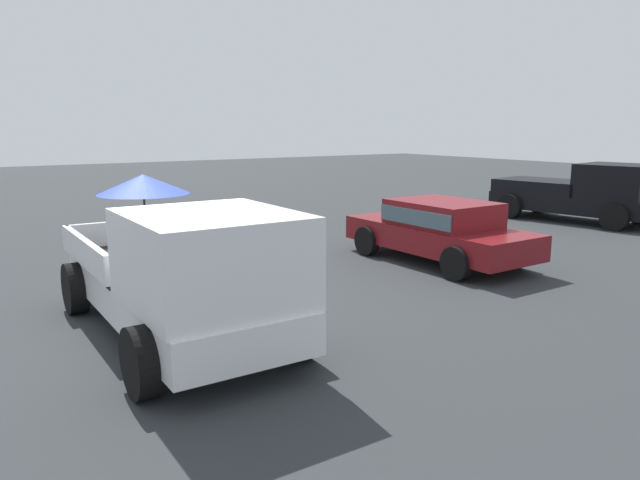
{
  "coord_description": "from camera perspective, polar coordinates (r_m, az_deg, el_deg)",
  "views": [
    {
      "loc": [
        7.74,
        -2.72,
        2.89
      ],
      "look_at": [
        0.09,
        2.41,
        1.1
      ],
      "focal_mm": 33.07,
      "sensor_mm": 36.0,
      "label": 1
    }
  ],
  "objects": [
    {
      "name": "ground_plane",
      "position": [
        8.7,
        -13.78,
        -8.74
      ],
      "size": [
        80.0,
        80.0,
        0.0
      ],
      "primitive_type": "plane",
      "color": "#2D3033"
    },
    {
      "name": "pickup_truck_main",
      "position": [
        8.01,
        -13.05,
        -3.16
      ],
      "size": [
        5.07,
        2.29,
        2.21
      ],
      "rotation": [
        0.0,
        0.0,
        -0.01
      ],
      "color": "black",
      "rests_on": "ground"
    },
    {
      "name": "pickup_truck_far",
      "position": [
        19.68,
        23.94,
        4.17
      ],
      "size": [
        5.03,
        2.76,
        1.8
      ],
      "rotation": [
        0.0,
        0.0,
        0.16
      ],
      "color": "black",
      "rests_on": "ground"
    },
    {
      "name": "parked_sedan_near",
      "position": [
        12.86,
        11.55,
        1.15
      ],
      "size": [
        4.31,
        2.0,
        1.33
      ],
      "rotation": [
        0.0,
        0.0,
        3.15
      ],
      "color": "black",
      "rests_on": "ground"
    }
  ]
}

